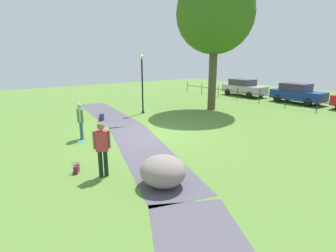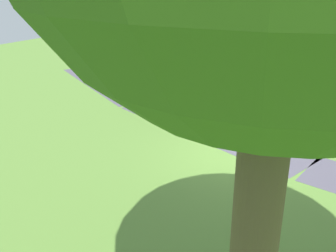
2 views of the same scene
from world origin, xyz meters
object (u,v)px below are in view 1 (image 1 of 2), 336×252
(frisbee_on_grass, at_px, (81,142))
(parked_coupe_black, at_px, (244,87))
(backpack_by_boulder, at_px, (170,165))
(parked_sedan_red, at_px, (297,93))
(handbag_on_grass, at_px, (76,168))
(spare_backpack_on_lawn, at_px, (102,117))
(man_near_boulder, at_px, (81,119))
(lawn_boulder, at_px, (163,171))
(woman_with_handbag, at_px, (102,146))
(lamp_post, at_px, (142,78))
(large_shade_tree, at_px, (215,14))

(frisbee_on_grass, relative_size, parked_coupe_black, 0.06)
(backpack_by_boulder, height_order, parked_sedan_red, parked_sedan_red)
(handbag_on_grass, relative_size, backpack_by_boulder, 0.93)
(spare_backpack_on_lawn, distance_m, parked_sedan_red, 15.33)
(frisbee_on_grass, bearing_deg, man_near_boulder, 156.05)
(spare_backpack_on_lawn, xyz_separation_m, parked_sedan_red, (3.62, 14.88, 0.61))
(lawn_boulder, height_order, man_near_boulder, man_near_boulder)
(backpack_by_boulder, bearing_deg, frisbee_on_grass, -164.54)
(frisbee_on_grass, xyz_separation_m, parked_sedan_red, (0.41, 17.17, 0.80))
(man_near_boulder, bearing_deg, frisbee_on_grass, -23.95)
(lawn_boulder, distance_m, frisbee_on_grass, 5.44)
(woman_with_handbag, xyz_separation_m, parked_coupe_black, (-8.45, 17.59, -0.20))
(man_near_boulder, xyz_separation_m, spare_backpack_on_lawn, (-2.84, 2.13, -0.75))
(lamp_post, bearing_deg, man_near_boulder, -57.98)
(lawn_boulder, relative_size, backpack_by_boulder, 3.67)
(lamp_post, xyz_separation_m, frisbee_on_grass, (3.61, -5.34, -2.28))
(lamp_post, xyz_separation_m, parked_coupe_black, (-1.03, 11.66, -1.49))
(woman_with_handbag, height_order, handbag_on_grass, woman_with_handbag)
(woman_with_handbag, bearing_deg, handbag_on_grass, -142.36)
(spare_backpack_on_lawn, bearing_deg, parked_sedan_red, 76.31)
(large_shade_tree, relative_size, spare_backpack_on_lawn, 22.07)
(lawn_boulder, xyz_separation_m, backpack_by_boulder, (-0.66, 0.77, -0.25))
(handbag_on_grass, bearing_deg, backpack_by_boulder, 55.70)
(lamp_post, relative_size, frisbee_on_grass, 13.75)
(lamp_post, height_order, handbag_on_grass, lamp_post)
(woman_with_handbag, height_order, man_near_boulder, woman_with_handbag)
(large_shade_tree, bearing_deg, frisbee_on_grass, -79.66)
(lawn_boulder, height_order, parked_sedan_red, parked_sedan_red)
(parked_coupe_black, bearing_deg, handbag_on_grass, -67.12)
(frisbee_on_grass, height_order, parked_coupe_black, parked_coupe_black)
(man_near_boulder, xyz_separation_m, frisbee_on_grass, (0.37, -0.17, -0.93))
(lamp_post, height_order, frisbee_on_grass, lamp_post)
(lamp_post, distance_m, spare_backpack_on_lawn, 3.72)
(lamp_post, height_order, man_near_boulder, lamp_post)
(large_shade_tree, height_order, spare_backpack_on_lawn, large_shade_tree)
(large_shade_tree, bearing_deg, backpack_by_boulder, -52.56)
(woman_with_handbag, xyz_separation_m, frisbee_on_grass, (-3.81, 0.59, -0.99))
(parked_coupe_black, xyz_separation_m, parked_sedan_red, (5.05, 0.18, -0.00))
(large_shade_tree, relative_size, lawn_boulder, 6.02)
(lawn_boulder, height_order, spare_backpack_on_lawn, lawn_boulder)
(parked_coupe_black, bearing_deg, backpack_by_boulder, -59.13)
(spare_backpack_on_lawn, relative_size, frisbee_on_grass, 1.47)
(man_near_boulder, height_order, backpack_by_boulder, man_near_boulder)
(handbag_on_grass, xyz_separation_m, frisbee_on_grass, (-3.03, 1.19, -0.13))
(large_shade_tree, distance_m, spare_backpack_on_lawn, 9.77)
(lamp_post, distance_m, man_near_boulder, 6.25)
(backpack_by_boulder, xyz_separation_m, parked_sedan_red, (-4.32, 15.86, 0.61))
(woman_with_handbag, bearing_deg, parked_coupe_black, 115.66)
(large_shade_tree, xyz_separation_m, lawn_boulder, (7.19, -9.29, -5.80))
(lamp_post, bearing_deg, woman_with_handbag, -38.63)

